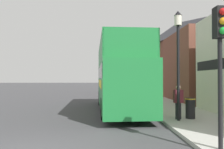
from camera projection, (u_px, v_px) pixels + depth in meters
name	position (u px, v px, depth m)	size (l,w,h in m)	color
ground_plane	(88.00, 95.00, 26.69)	(144.00, 144.00, 0.00)	#3D3D3F
sidewalk	(144.00, 96.00, 23.89)	(3.35, 108.00, 0.14)	#ADAAA3
brick_terrace_rear	(178.00, 59.00, 26.97)	(6.00, 22.65, 8.94)	brown
tour_bus	(119.00, 81.00, 13.87)	(2.95, 9.95, 4.23)	#1E7A38
parked_car_ahead_of_bus	(121.00, 93.00, 20.74)	(1.83, 4.17, 1.34)	#9E9EA3
pedestrian_second	(178.00, 99.00, 10.16)	(0.42, 0.23, 1.59)	#232328
traffic_signal	(220.00, 45.00, 5.89)	(0.28, 0.42, 3.85)	black
lamp_post_nearest	(178.00, 45.00, 9.91)	(0.35, 0.35, 4.99)	black
lamp_post_second	(141.00, 65.00, 19.21)	(0.35, 0.35, 4.47)	black
litter_bin	(190.00, 108.00, 10.37)	(0.48, 0.48, 0.97)	black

